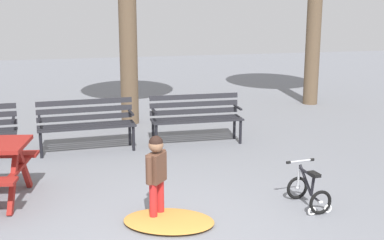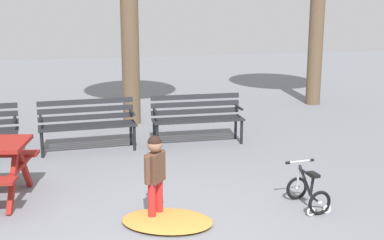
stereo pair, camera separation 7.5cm
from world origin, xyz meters
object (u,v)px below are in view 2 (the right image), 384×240
park_bench_right (197,115)px  kids_bicycle (308,192)px  child_standing (155,171)px  park_bench_left (87,121)px

park_bench_right → kids_bicycle: (0.63, -3.20, -0.31)m
park_bench_right → kids_bicycle: park_bench_right is taller
child_standing → kids_bicycle: (1.88, -0.07, -0.39)m
kids_bicycle → park_bench_right: bearing=101.1°
park_bench_right → park_bench_left: bearing=-178.9°
park_bench_left → child_standing: bearing=-78.0°
park_bench_left → kids_bicycle: size_ratio=2.75×
park_bench_right → kids_bicycle: size_ratio=2.73×
child_standing → park_bench_right: bearing=68.2°
park_bench_right → child_standing: bearing=-111.8°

